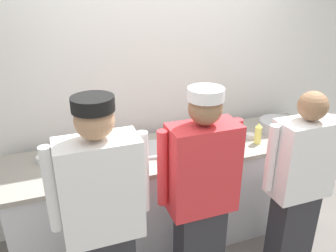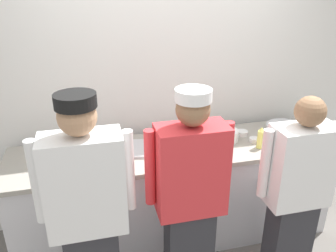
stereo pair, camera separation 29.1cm
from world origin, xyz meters
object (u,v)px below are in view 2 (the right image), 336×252
(chef_center, at_px, (190,198))
(squeeze_bottle_primary, at_px, (261,138))
(chefs_knife, at_px, (71,165))
(ramekin_yellow_sauce, at_px, (45,152))
(chef_far_right, at_px, (296,193))
(squeeze_bottle_secondary, at_px, (281,138))
(plate_stack_rear, at_px, (226,135))
(sheet_tray, at_px, (163,148))
(ramekin_green_sauce, at_px, (202,137))
(plate_stack_front, at_px, (108,158))
(mixing_bowl_steel, at_px, (285,130))
(chef_near_left, at_px, (88,215))
(ramekin_orange_sauce, at_px, (254,140))
(ramekin_red_sauce, at_px, (242,133))

(chef_center, height_order, squeeze_bottle_primary, chef_center)
(chefs_knife, bearing_deg, ramekin_yellow_sauce, 132.94)
(ramekin_yellow_sauce, bearing_deg, chef_far_right, -25.81)
(squeeze_bottle_secondary, bearing_deg, plate_stack_rear, 144.68)
(squeeze_bottle_primary, bearing_deg, chef_center, -146.73)
(sheet_tray, relative_size, ramekin_green_sauce, 5.87)
(plate_stack_front, xyz_separation_m, squeeze_bottle_secondary, (1.45, -0.11, 0.06))
(chef_far_right, bearing_deg, ramekin_yellow_sauce, 154.19)
(plate_stack_rear, bearing_deg, plate_stack_front, -171.59)
(plate_stack_front, height_order, squeeze_bottle_primary, squeeze_bottle_primary)
(mixing_bowl_steel, height_order, squeeze_bottle_primary, squeeze_bottle_primary)
(mixing_bowl_steel, distance_m, squeeze_bottle_primary, 0.38)
(ramekin_yellow_sauce, bearing_deg, plate_stack_rear, -3.16)
(mixing_bowl_steel, relative_size, squeeze_bottle_primary, 1.83)
(chef_center, xyz_separation_m, plate_stack_rear, (0.56, 0.73, 0.08))
(chef_far_right, distance_m, plate_stack_rear, 0.82)
(chef_near_left, height_order, ramekin_yellow_sauce, chef_near_left)
(mixing_bowl_steel, xyz_separation_m, squeeze_bottle_primary, (-0.34, -0.17, 0.04))
(sheet_tray, height_order, ramekin_orange_sauce, ramekin_orange_sauce)
(chef_near_left, height_order, ramekin_green_sauce, chef_near_left)
(ramekin_orange_sauce, bearing_deg, chefs_knife, -178.47)
(sheet_tray, bearing_deg, chef_center, -87.17)
(mixing_bowl_steel, height_order, squeeze_bottle_secondary, squeeze_bottle_secondary)
(chef_far_right, bearing_deg, ramekin_orange_sauce, 89.81)
(chef_far_right, bearing_deg, chef_near_left, 179.98)
(mixing_bowl_steel, relative_size, squeeze_bottle_secondary, 1.73)
(plate_stack_front, distance_m, squeeze_bottle_secondary, 1.45)
(squeeze_bottle_primary, relative_size, ramekin_red_sauce, 1.81)
(chef_center, distance_m, chef_far_right, 0.79)
(squeeze_bottle_primary, bearing_deg, sheet_tray, 168.85)
(mixing_bowl_steel, xyz_separation_m, ramekin_yellow_sauce, (-2.12, 0.13, -0.02))
(ramekin_yellow_sauce, bearing_deg, ramekin_green_sauce, -0.74)
(chef_center, bearing_deg, ramekin_red_sauce, 46.44)
(ramekin_yellow_sauce, relative_size, ramekin_red_sauce, 1.03)
(mixing_bowl_steel, distance_m, ramekin_orange_sauce, 0.34)
(ramekin_green_sauce, bearing_deg, plate_stack_front, -165.36)
(chef_near_left, relative_size, plate_stack_front, 8.25)
(chef_near_left, bearing_deg, squeeze_bottle_secondary, 17.31)
(squeeze_bottle_secondary, bearing_deg, ramekin_green_sauce, 149.76)
(chef_far_right, distance_m, ramekin_red_sauce, 0.84)
(ramekin_red_sauce, bearing_deg, ramekin_orange_sauce, -72.91)
(ramekin_orange_sauce, bearing_deg, sheet_tray, 177.00)
(chef_center, height_order, ramekin_red_sauce, chef_center)
(chef_far_right, distance_m, ramekin_yellow_sauce, 1.99)
(mixing_bowl_steel, relative_size, ramekin_red_sauce, 3.31)
(plate_stack_front, relative_size, plate_stack_rear, 0.92)
(mixing_bowl_steel, distance_m, chefs_knife, 1.92)
(mixing_bowl_steel, relative_size, ramekin_yellow_sauce, 3.20)
(ramekin_orange_sauce, bearing_deg, chef_far_right, -90.19)
(ramekin_yellow_sauce, xyz_separation_m, ramekin_red_sauce, (1.74, -0.03, -0.00))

